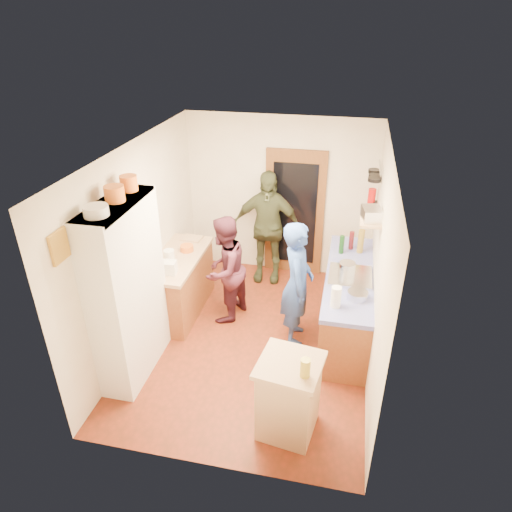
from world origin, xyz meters
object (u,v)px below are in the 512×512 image
(hutch_body, at_px, (128,292))
(person_back, at_px, (268,227))
(person_left, at_px, (228,269))
(person_hob, at_px, (300,285))
(island_base, at_px, (289,399))
(right_counter_base, at_px, (347,304))

(hutch_body, distance_m, person_back, 2.70)
(hutch_body, bearing_deg, person_left, 56.64)
(hutch_body, relative_size, person_back, 1.19)
(person_left, bearing_deg, hutch_body, -16.64)
(person_back, bearing_deg, hutch_body, -117.82)
(person_left, xyz_separation_m, person_back, (0.34, 1.16, 0.14))
(person_hob, bearing_deg, island_base, 176.71)
(person_hob, relative_size, person_back, 0.93)
(person_hob, height_order, person_back, person_back)
(right_counter_base, relative_size, person_hob, 1.28)
(island_base, bearing_deg, hutch_body, 163.53)
(island_base, distance_m, person_left, 2.20)
(hutch_body, relative_size, person_hob, 1.28)
(hutch_body, xyz_separation_m, right_counter_base, (2.50, 1.30, -0.68))
(island_base, relative_size, person_hob, 0.50)
(person_left, bearing_deg, right_counter_base, 107.89)
(island_base, bearing_deg, right_counter_base, 74.53)
(person_hob, xyz_separation_m, person_back, (-0.70, 1.48, 0.07))
(hutch_body, xyz_separation_m, person_left, (0.83, 1.27, -0.32))
(right_counter_base, distance_m, person_back, 1.81)
(island_base, height_order, person_hob, person_hob)
(person_left, bearing_deg, island_base, 48.46)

